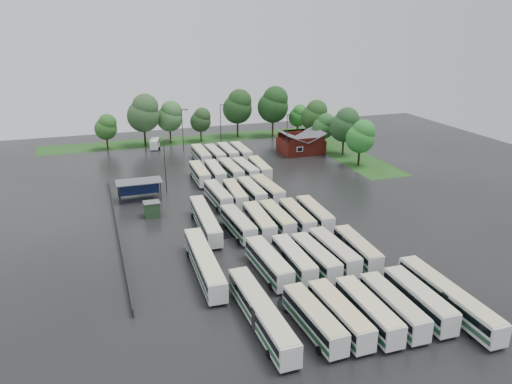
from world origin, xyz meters
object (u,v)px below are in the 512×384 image
object	(u,v)px
artic_bus_east	(448,297)
brick_building	(301,145)
artic_bus_west_a	(261,313)
minibus	(155,143)

from	to	relation	value
artic_bus_east	brick_building	bearing A→B (deg)	80.48
brick_building	artic_bus_west_a	size ratio (longest dim) A/B	0.61
artic_bus_east	artic_bus_west_a	bearing A→B (deg)	170.13
artic_bus_west_a	artic_bus_east	bearing A→B (deg)	-11.31
brick_building	artic_bus_west_a	world-z (taller)	brick_building
brick_building	artic_bus_east	distance (m)	70.53
brick_building	artic_bus_east	xyz separation A→B (m)	(-12.04, -69.50, -0.19)
brick_building	artic_bus_west_a	bearing A→B (deg)	-116.82
brick_building	minibus	distance (m)	36.94
brick_building	minibus	size ratio (longest dim) A/B	1.74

